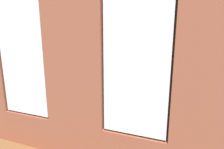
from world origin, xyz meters
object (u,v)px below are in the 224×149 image
Objects in this scene: cup_ceramic at (107,83)px; candle_jar at (96,84)px; remote_black at (127,87)px; remote_silver at (114,88)px; papasan_chair at (129,76)px; tv_flatscreen at (27,68)px; couch_by_window at (58,115)px; potted_plant_by_left_couch at (210,99)px; potted_plant_beside_window_right at (8,84)px; media_console at (29,89)px; potted_plant_near_tv at (18,95)px; potted_plant_foreground_right at (70,66)px; potted_plant_between_couches at (118,106)px; coffee_table at (112,88)px.

candle_jar is (0.27, 0.21, -0.00)m from cup_ceramic.
candle_jar is 0.57× the size of remote_black.
remote_silver is 0.15× the size of papasan_chair.
remote_silver is 2.80m from tv_flatscreen.
couch_by_window reaches higher than potted_plant_by_left_couch.
remote_silver is 1.45m from papasan_chair.
tv_flatscreen is at bearing -58.89° from potted_plant_beside_window_right.
couch_by_window is at bearing 146.43° from media_console.
media_console is 1.12m from potted_plant_near_tv.
potted_plant_near_tv reaches higher than remote_black.
media_console is 1.92m from potted_plant_beside_window_right.
couch_by_window is 2.65m from tv_flatscreen.
media_console is at bearing -60.41° from potted_plant_near_tv.
potted_plant_foreground_right reaches higher than media_console.
remote_black is 3.12m from media_console.
potted_plant_beside_window_right is at bearing 5.42° from couch_by_window.
potted_plant_foreground_right reaches higher than potted_plant_near_tv.
potted_plant_near_tv is (-0.55, 0.97, -0.49)m from tv_flatscreen.
media_console is 0.88× the size of papasan_chair.
remote_black is 2.98m from potted_plant_foreground_right.
couch_by_window is 10.46× the size of remote_black.
tv_flatscreen reaches higher than potted_plant_between_couches.
remote_black is 3.14m from potted_plant_beside_window_right.
cup_ceramic is (0.20, -0.10, 0.10)m from coffee_table.
potted_plant_between_couches reaches higher than potted_plant_foreground_right.
candle_jar is at bearing 67.76° from papasan_chair.
couch_by_window is at bearing 90.85° from candle_jar.
potted_plant_near_tv reaches higher than papasan_chair.
cup_ceramic is at bearing -141.87° from candle_jar.
remote_black is at bearing 104.25° from papasan_chair.
remote_black is (-0.31, -0.25, 0.00)m from remote_silver.
couch_by_window reaches higher than remote_silver.
potted_plant_between_couches is (-0.79, 1.88, 0.27)m from remote_silver.
potted_plant_beside_window_right reaches higher than candle_jar.
candle_jar is 0.06× the size of potted_plant_beside_window_right.
potted_plant_beside_window_right is (-0.93, 1.54, 0.67)m from media_console.
remote_black is 1.24m from papasan_chair.
remote_black is 2.20m from potted_plant_between_couches.
media_console reaches higher than remote_silver.
couch_by_window is 2.36m from remote_black.
coffee_table is at bearing 153.46° from cup_ceramic.
potted_plant_between_couches is 2.58m from potted_plant_beside_window_right.
potted_plant_between_couches is 4.61m from potted_plant_foreground_right.
potted_plant_near_tv is at bearing 119.59° from media_console.
couch_by_window is at bearing 83.49° from cup_ceramic.
media_console reaches higher than potted_plant_by_left_couch.
papasan_chair is at bearing -112.24° from candle_jar.
potted_plant_foreground_right is 1.05× the size of potted_plant_near_tv.
cup_ceramic is 1.28m from papasan_chair.
coffee_table is at bearing -166.50° from media_console.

